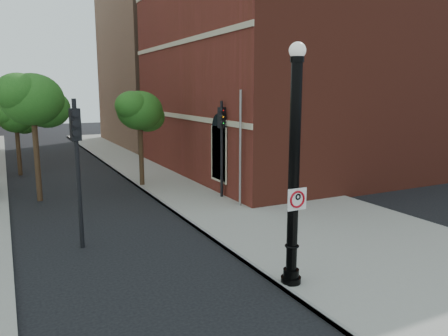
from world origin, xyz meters
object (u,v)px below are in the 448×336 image
lamppost (294,180)px  traffic_signal_right (222,134)px  no_parking_sign (297,199)px  traffic_signal_left (77,149)px

lamppost → traffic_signal_right: (2.48, 8.93, 0.22)m
no_parking_sign → traffic_signal_right: bearing=74.6°
lamppost → no_parking_sign: bearing=-89.6°
no_parking_sign → traffic_signal_left: traffic_signal_left is taller
lamppost → traffic_signal_right: lamppost is taller
traffic_signal_left → traffic_signal_right: (6.77, 3.60, -0.15)m
no_parking_sign → traffic_signal_right: traffic_signal_right is taller
no_parking_sign → traffic_signal_right: size_ratio=0.12×
no_parking_sign → traffic_signal_left: bearing=127.9°
traffic_signal_left → traffic_signal_right: traffic_signal_left is taller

